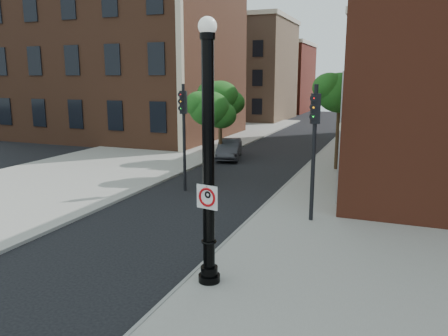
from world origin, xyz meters
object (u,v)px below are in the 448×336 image
at_px(traffic_signal_right, 314,131).
at_px(traffic_signal_left, 184,120).
at_px(no_parking_sign, 207,197).
at_px(lamppost, 208,169).
at_px(parked_car, 229,149).

bearing_deg(traffic_signal_right, traffic_signal_left, 140.27).
relative_size(no_parking_sign, traffic_signal_left, 0.12).
bearing_deg(traffic_signal_left, lamppost, -74.98).
bearing_deg(traffic_signal_right, parked_car, 105.63).
xyz_separation_m(no_parking_sign, parked_car, (-5.90, 17.09, -1.76)).
bearing_deg(parked_car, traffic_signal_left, -98.25).
relative_size(traffic_signal_left, traffic_signal_right, 0.99).
bearing_deg(parked_car, traffic_signal_right, -71.05).
distance_m(lamppost, traffic_signal_right, 6.08).
distance_m(lamppost, no_parking_sign, 0.67).
bearing_deg(parked_car, no_parking_sign, -85.77).
relative_size(lamppost, traffic_signal_left, 1.33).
bearing_deg(traffic_signal_right, lamppost, -122.59).
xyz_separation_m(lamppost, traffic_signal_right, (1.52, 5.88, 0.33)).
distance_m(no_parking_sign, parked_car, 18.17).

